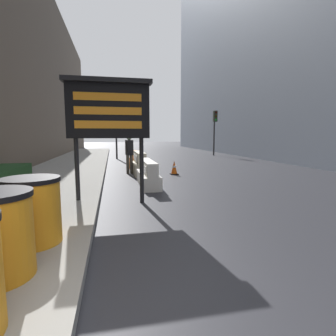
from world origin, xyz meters
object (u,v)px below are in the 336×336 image
Objects in this scene: jersey_barrier_cream at (140,164)px; traffic_light_far_side at (215,123)px; jersey_barrier_white at (148,174)px; traffic_light_near_curb at (116,112)px; barrel_drum_back at (32,210)px; message_board at (109,111)px; traffic_cone_near at (174,168)px; jersey_barrier_orange_near at (135,160)px; pedestrian_worker at (129,151)px.

traffic_light_far_side is (6.85, 8.70, 2.15)m from jersey_barrier_cream.
traffic_light_near_curb is at bearing 94.81° from jersey_barrier_white.
message_board is (1.04, 2.39, 1.56)m from barrel_drum_back.
jersey_barrier_cream reaches higher than jersey_barrier_white.
barrel_drum_back is 1.61× the size of traffic_cone_near.
traffic_cone_near is 0.16× the size of traffic_light_far_side.
jersey_barrier_orange_near is at bearing 115.45° from traffic_cone_near.
traffic_light_far_side reaches higher than barrel_drum_back.
traffic_light_far_side reaches higher than message_board.
barrel_drum_back is 0.21× the size of traffic_light_near_curb.
pedestrian_worker reaches higher than traffic_cone_near.
barrel_drum_back is 0.26× the size of traffic_light_far_side.
jersey_barrier_orange_near is 0.58× the size of traffic_light_far_side.
traffic_cone_near is at bearing 60.63° from pedestrian_worker.
pedestrian_worker is (0.76, 4.92, -1.20)m from message_board.
jersey_barrier_orange_near is at bearing -137.22° from traffic_light_far_side.
jersey_barrier_cream is 0.59× the size of traffic_light_far_side.
pedestrian_worker is (-0.41, 2.77, 0.61)m from jersey_barrier_white.
jersey_barrier_white reaches higher than jersey_barrier_orange_near.
message_board reaches higher than traffic_cone_near.
traffic_light_far_side is at bearing 130.57° from pedestrian_worker.
message_board is at bearing 66.54° from barrel_drum_back.
traffic_light_near_curb is 7.36m from pedestrian_worker.
barrel_drum_back is 0.56× the size of pedestrian_worker.
jersey_barrier_white is at bearing -0.72° from pedestrian_worker.
message_board reaches higher than pedestrian_worker.
message_board is 7.47m from jersey_barrier_orange_near.
traffic_light_near_curb is at bearing 99.75° from jersey_barrier_orange_near.
message_board is at bearing -17.91° from pedestrian_worker.
jersey_barrier_cream is (-0.00, 2.63, 0.05)m from jersey_barrier_white.
barrel_drum_back is 9.79m from jersey_barrier_orange_near.
traffic_cone_near is at bearing -120.68° from traffic_light_far_side.
jersey_barrier_orange_near is at bearing 160.40° from pedestrian_worker.
jersey_barrier_orange_near reaches higher than traffic_cone_near.
pedestrian_worker reaches higher than barrel_drum_back.
traffic_cone_near is (1.38, -2.89, -0.07)m from jersey_barrier_orange_near.
traffic_cone_near is at bearing 56.93° from jersey_barrier_white.
pedestrian_worker is at bearing 161.80° from jersey_barrier_cream.
message_board is 1.31× the size of jersey_barrier_white.
traffic_light_near_curb reaches higher than jersey_barrier_orange_near.
jersey_barrier_cream is at bearing 72.92° from barrel_drum_back.
jersey_barrier_cream is (2.20, 7.17, -0.19)m from barrel_drum_back.
traffic_light_far_side is at bearing 59.32° from traffic_cone_near.
traffic_light_far_side is 2.14× the size of pedestrian_worker.
jersey_barrier_white is at bearing -90.00° from jersey_barrier_cream.
traffic_light_near_curb is (0.34, 11.94, 0.96)m from message_board.
barrel_drum_back is at bearing -113.46° from message_board.
message_board is 1.38× the size of jersey_barrier_cream.
traffic_cone_near is at bearing -20.80° from jersey_barrier_cream.
traffic_light_far_side reaches higher than pedestrian_worker.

